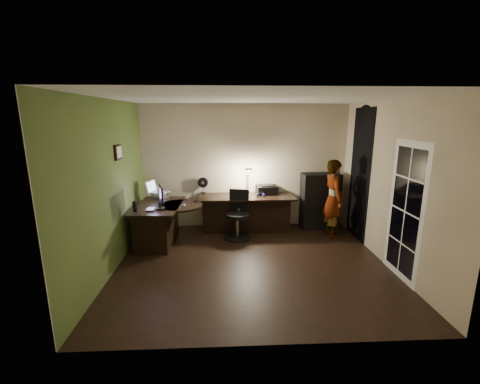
{
  "coord_description": "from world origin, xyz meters",
  "views": [
    {
      "loc": [
        -0.45,
        -5.0,
        2.43
      ],
      "look_at": [
        -0.15,
        1.05,
        1.0
      ],
      "focal_mm": 24.0,
      "sensor_mm": 36.0,
      "label": 1
    }
  ],
  "objects_px": {
    "office_chair": "(237,215)",
    "person": "(333,199)",
    "desk_right": "(246,213)",
    "monitor": "(160,200)",
    "cabinet": "(320,201)",
    "desk_left": "(159,225)"
  },
  "relations": [
    {
      "from": "desk_left",
      "to": "office_chair",
      "type": "bearing_deg",
      "value": 11.12
    },
    {
      "from": "desk_left",
      "to": "desk_right",
      "type": "distance_m",
      "value": 1.86
    },
    {
      "from": "monitor",
      "to": "office_chair",
      "type": "distance_m",
      "value": 1.58
    },
    {
      "from": "desk_right",
      "to": "monitor",
      "type": "bearing_deg",
      "value": -149.56
    },
    {
      "from": "desk_left",
      "to": "person",
      "type": "bearing_deg",
      "value": 6.66
    },
    {
      "from": "monitor",
      "to": "person",
      "type": "relative_size",
      "value": 0.28
    },
    {
      "from": "office_chair",
      "to": "person",
      "type": "bearing_deg",
      "value": 12.71
    },
    {
      "from": "desk_left",
      "to": "office_chair",
      "type": "relative_size",
      "value": 1.39
    },
    {
      "from": "cabinet",
      "to": "desk_right",
      "type": "bearing_deg",
      "value": -177.97
    },
    {
      "from": "cabinet",
      "to": "monitor",
      "type": "height_order",
      "value": "cabinet"
    },
    {
      "from": "desk_left",
      "to": "monitor",
      "type": "height_order",
      "value": "monitor"
    },
    {
      "from": "monitor",
      "to": "desk_left",
      "type": "bearing_deg",
      "value": 89.5
    },
    {
      "from": "desk_left",
      "to": "office_chair",
      "type": "distance_m",
      "value": 1.54
    },
    {
      "from": "desk_left",
      "to": "cabinet",
      "type": "height_order",
      "value": "cabinet"
    },
    {
      "from": "desk_right",
      "to": "monitor",
      "type": "relative_size",
      "value": 4.57
    },
    {
      "from": "desk_left",
      "to": "person",
      "type": "distance_m",
      "value": 3.5
    },
    {
      "from": "office_chair",
      "to": "desk_left",
      "type": "bearing_deg",
      "value": -159.31
    },
    {
      "from": "office_chair",
      "to": "person",
      "type": "xyz_separation_m",
      "value": [
        1.95,
        0.01,
        0.31
      ]
    },
    {
      "from": "cabinet",
      "to": "person",
      "type": "relative_size",
      "value": 0.76
    },
    {
      "from": "office_chair",
      "to": "person",
      "type": "height_order",
      "value": "person"
    },
    {
      "from": "cabinet",
      "to": "office_chair",
      "type": "height_order",
      "value": "cabinet"
    },
    {
      "from": "desk_right",
      "to": "monitor",
      "type": "xyz_separation_m",
      "value": [
        -1.64,
        -0.96,
        0.57
      ]
    }
  ]
}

